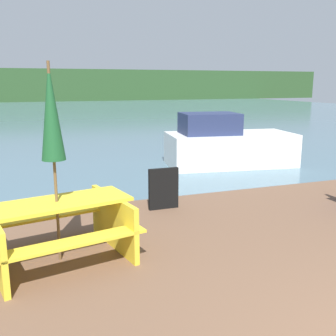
% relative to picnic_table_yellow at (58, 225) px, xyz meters
% --- Properties ---
extents(water, '(60.00, 50.00, 0.00)m').
position_rel_picnic_table_yellow_xyz_m(water, '(2.70, 27.19, -0.47)').
color(water, slate).
rests_on(water, ground_plane).
extents(far_treeline, '(80.00, 1.60, 4.00)m').
position_rel_picnic_table_yellow_xyz_m(far_treeline, '(2.70, 47.19, 1.53)').
color(far_treeline, '#284723').
rests_on(far_treeline, water).
extents(picnic_table_yellow, '(2.06, 1.73, 0.78)m').
position_rel_picnic_table_yellow_xyz_m(picnic_table_yellow, '(0.00, 0.00, 0.00)').
color(picnic_table_yellow, yellow).
rests_on(picnic_table_yellow, ground_plane).
extents(umbrella_darkgreen, '(0.29, 0.29, 2.49)m').
position_rel_picnic_table_yellow_xyz_m(umbrella_darkgreen, '(0.00, -0.00, 1.41)').
color(umbrella_darkgreen, brown).
rests_on(umbrella_darkgreen, ground_plane).
extents(boat, '(3.62, 2.09, 1.45)m').
position_rel_picnic_table_yellow_xyz_m(boat, '(4.90, 4.61, 0.09)').
color(boat, silver).
rests_on(boat, water).
extents(signboard, '(0.55, 0.08, 0.75)m').
position_rel_picnic_table_yellow_xyz_m(signboard, '(1.96, 1.53, -0.10)').
color(signboard, black).
rests_on(signboard, ground_plane).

